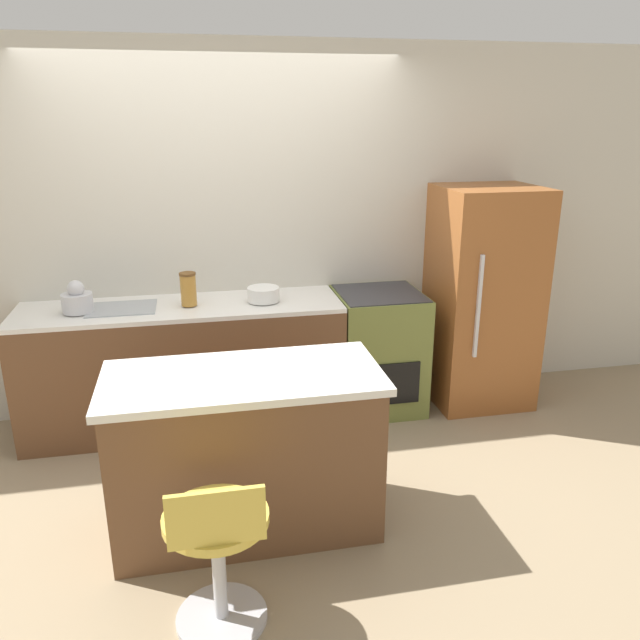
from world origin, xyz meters
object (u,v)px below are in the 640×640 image
(stool_chair, at_px, (218,550))
(kettle, at_px, (77,300))
(refrigerator, at_px, (482,298))
(mixing_bowl, at_px, (263,294))
(oven_range, at_px, (378,351))

(stool_chair, distance_m, kettle, 2.13)
(refrigerator, bearing_deg, kettle, -179.85)
(refrigerator, xyz_separation_m, mixing_bowl, (-1.63, -0.01, 0.13))
(refrigerator, height_order, stool_chair, refrigerator)
(oven_range, bearing_deg, kettle, -179.23)
(kettle, bearing_deg, mixing_bowl, 0.00)
(oven_range, relative_size, stool_chair, 1.14)
(refrigerator, distance_m, stool_chair, 2.84)
(refrigerator, relative_size, kettle, 7.78)
(refrigerator, xyz_separation_m, kettle, (-2.84, -0.01, 0.16))
(mixing_bowl, bearing_deg, oven_range, 1.87)
(stool_chair, height_order, mixing_bowl, mixing_bowl)
(oven_range, bearing_deg, refrigerator, -1.44)
(oven_range, relative_size, mixing_bowl, 4.05)
(stool_chair, xyz_separation_m, mixing_bowl, (0.43, 1.90, 0.55))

